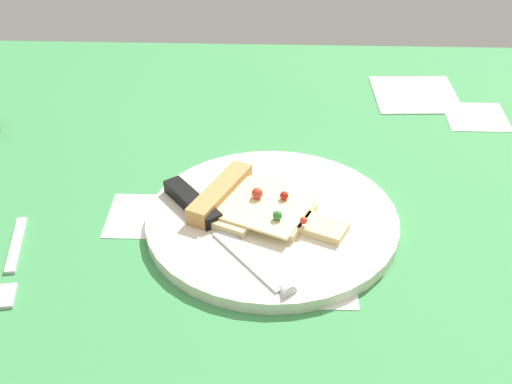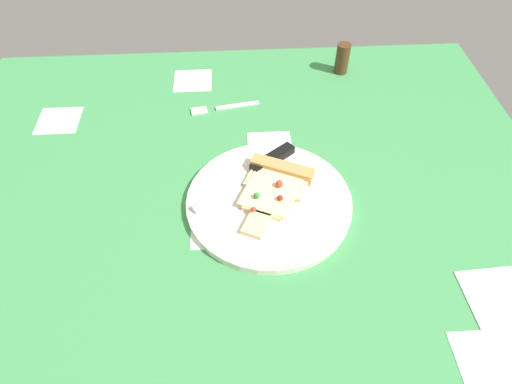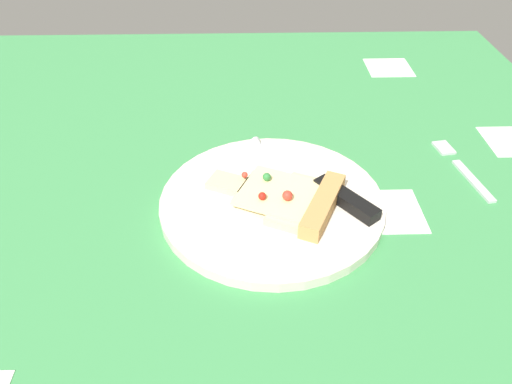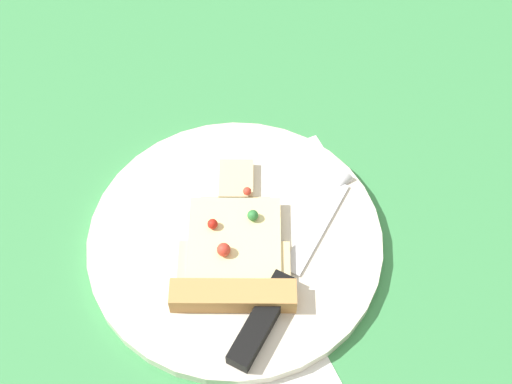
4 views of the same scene
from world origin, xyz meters
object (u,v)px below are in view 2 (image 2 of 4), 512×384
object	(u,v)px
pepper_shaker	(342,58)
napkin	(512,304)
knife	(255,170)
pizza_slice	(274,186)
plate	(269,202)
fork	(221,107)

from	to	relation	value
pepper_shaker	napkin	bearing A→B (deg)	-77.36
knife	pepper_shaker	xyz separation A→B (cm)	(23.24, 34.86, 1.63)
knife	pepper_shaker	world-z (taller)	pepper_shaker
pizza_slice	knife	xyz separation A→B (cm)	(-3.29, 4.46, -0.19)
plate	pizza_slice	distance (cm)	3.01
pepper_shaker	fork	distance (cm)	32.41
pizza_slice	fork	size ratio (longest dim) A/B	1.24
knife	fork	bearing A→B (deg)	-21.63
napkin	pepper_shaker	bearing A→B (deg)	102.64
fork	knife	bearing A→B (deg)	-173.42
pizza_slice	napkin	size ratio (longest dim) A/B	1.47
knife	napkin	xyz separation A→B (cm)	(37.58, -29.07, -1.86)
plate	pizza_slice	world-z (taller)	pizza_slice
fork	napkin	bearing A→B (deg)	-148.76
knife	plate	bearing A→B (deg)	160.18
plate	pizza_slice	xyz separation A→B (cm)	(1.10, 2.36, 1.52)
fork	napkin	distance (cm)	67.31
pepper_shaker	knife	bearing A→B (deg)	-123.69
napkin	plate	bearing A→B (deg)	147.83
pizza_slice	fork	xyz separation A→B (cm)	(-9.61, 26.41, -1.85)
pizza_slice	plate	bearing A→B (deg)	89.85
fork	pizza_slice	bearing A→B (deg)	-169.48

